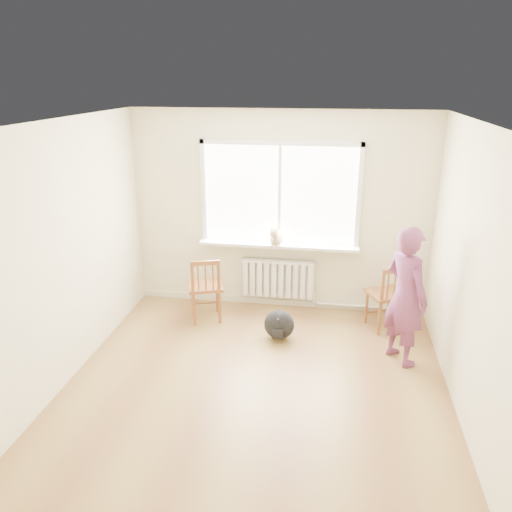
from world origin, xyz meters
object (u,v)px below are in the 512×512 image
at_px(chair_right, 388,297).
at_px(person, 406,296).
at_px(cat, 276,237).
at_px(backpack, 279,325).
at_px(chair_left, 206,289).

bearing_deg(chair_right, person, 71.56).
distance_m(chair_right, person, 0.82).
xyz_separation_m(cat, backpack, (0.14, -0.78, -0.88)).
distance_m(cat, backpack, 1.19).
xyz_separation_m(person, cat, (-1.57, 1.05, 0.27)).
height_order(chair_left, cat, cat).
bearing_deg(chair_right, cat, -37.98).
bearing_deg(chair_right, backpack, -6.55).
xyz_separation_m(chair_left, person, (2.44, -0.60, 0.35)).
bearing_deg(person, backpack, 43.69).
xyz_separation_m(chair_right, person, (0.10, -0.73, 0.35)).
relative_size(person, backpack, 4.26).
bearing_deg(cat, chair_right, -5.01).
xyz_separation_m(chair_left, backpack, (1.01, -0.34, -0.26)).
relative_size(chair_right, person, 0.55).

